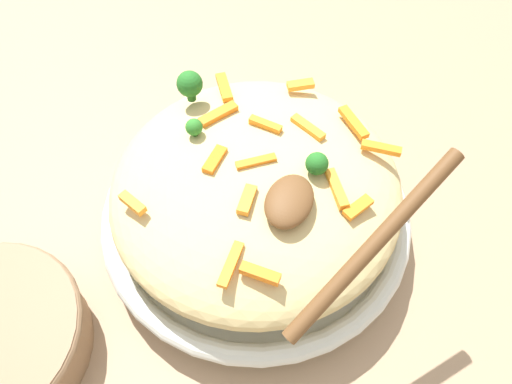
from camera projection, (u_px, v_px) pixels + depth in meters
ground_plane at (256, 228)px, 0.54m from camera, size 2.40×2.40×0.00m
serving_bowl at (256, 216)px, 0.52m from camera, size 0.32×0.32×0.05m
pasta_mound at (256, 187)px, 0.47m from camera, size 0.28×0.28×0.08m
carrot_piece_0 at (231, 264)px, 0.39m from camera, size 0.04×0.01×0.01m
carrot_piece_1 at (308, 127)px, 0.47m from camera, size 0.02×0.04×0.01m
carrot_piece_2 at (353, 122)px, 0.48m from camera, size 0.04×0.04×0.01m
carrot_piece_3 at (133, 203)px, 0.42m from camera, size 0.02×0.03×0.01m
carrot_piece_4 at (224, 87)px, 0.50m from camera, size 0.04×0.03×0.01m
carrot_piece_5 at (260, 273)px, 0.38m from camera, size 0.01×0.03×0.01m
carrot_piece_6 at (301, 85)px, 0.51m from camera, size 0.02×0.03×0.01m
carrot_piece_7 at (336, 189)px, 0.43m from camera, size 0.04×0.03×0.01m
carrot_piece_8 at (265, 125)px, 0.47m from camera, size 0.01×0.03×0.01m
carrot_piece_9 at (247, 200)px, 0.42m from camera, size 0.03×0.01×0.01m
carrot_piece_10 at (218, 115)px, 0.48m from camera, size 0.04×0.03×0.01m
carrot_piece_11 at (215, 160)px, 0.44m from camera, size 0.03×0.01×0.01m
carrot_piece_12 at (381, 148)px, 0.46m from camera, size 0.01×0.04×0.01m
carrot_piece_13 at (358, 207)px, 0.42m from camera, size 0.03×0.02×0.01m
carrot_piece_14 at (255, 161)px, 0.44m from camera, size 0.03×0.03×0.01m
broccoli_floret_0 at (190, 84)px, 0.48m from camera, size 0.03×0.03×0.03m
broccoli_floret_1 at (317, 164)px, 0.43m from camera, size 0.02×0.02×0.02m
broccoli_floret_2 at (194, 127)px, 0.46m from camera, size 0.02×0.02×0.02m
serving_spoon at (319, 217)px, 0.39m from camera, size 0.16×0.14×0.08m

